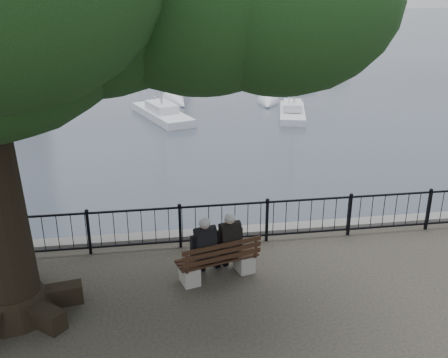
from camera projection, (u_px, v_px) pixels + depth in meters
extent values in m
cube|color=slate|center=(221.00, 252.00, 12.16)|extent=(200.00, 0.40, 1.20)
plane|color=#343A46|center=(152.00, 25.00, 104.87)|extent=(260.00, 260.00, 0.00)
cube|color=black|center=(224.00, 205.00, 11.18)|extent=(22.00, 0.04, 0.04)
cube|color=black|center=(224.00, 238.00, 11.47)|extent=(22.00, 0.04, 0.04)
cube|color=gray|center=(190.00, 275.00, 9.91)|extent=(0.42, 0.49, 0.38)
cube|color=gray|center=(244.00, 262.00, 10.37)|extent=(0.42, 0.49, 0.38)
cube|color=black|center=(217.00, 258.00, 10.06)|extent=(1.73, 0.89, 0.04)
cube|color=black|center=(223.00, 252.00, 9.74)|extent=(1.62, 0.48, 0.37)
cube|color=black|center=(204.00, 256.00, 9.91)|extent=(0.40, 0.36, 0.22)
cube|color=black|center=(206.00, 243.00, 9.70)|extent=(0.45, 0.32, 0.56)
sphere|color=tan|center=(205.00, 224.00, 9.60)|extent=(0.21, 0.21, 0.21)
ellipsoid|color=gray|center=(205.00, 223.00, 9.57)|extent=(0.22, 0.22, 0.19)
cube|color=black|center=(199.00, 264.00, 10.26)|extent=(0.39, 0.47, 0.42)
cube|color=black|center=(228.00, 251.00, 10.12)|extent=(0.40, 0.36, 0.22)
cube|color=black|center=(230.00, 237.00, 9.91)|extent=(0.45, 0.32, 0.56)
sphere|color=tan|center=(230.00, 219.00, 9.80)|extent=(0.21, 0.21, 0.21)
ellipsoid|color=gray|center=(230.00, 218.00, 9.77)|extent=(0.22, 0.22, 0.19)
cube|color=black|center=(223.00, 259.00, 10.46)|extent=(0.39, 0.47, 0.42)
cone|color=black|center=(14.00, 301.00, 9.00)|extent=(1.56, 1.56, 0.46)
ellipsoid|color=#153614|center=(281.00, 1.00, 7.62)|extent=(3.67, 3.67, 2.86)
cube|color=slate|center=(16.00, 41.00, 64.16)|extent=(9.98, 9.98, 1.40)
cube|color=slate|center=(177.00, 48.00, 55.90)|extent=(6.48, 6.48, 1.40)
cube|color=gray|center=(177.00, 23.00, 54.97)|extent=(2.37, 2.80, 4.32)
cube|color=slate|center=(176.00, 1.00, 54.15)|extent=(2.80, 3.23, 0.30)
cube|color=white|center=(162.00, 116.00, 27.22)|extent=(3.31, 5.76, 0.62)
cube|color=white|center=(162.00, 107.00, 27.05)|extent=(1.82, 2.51, 0.46)
cylinder|color=silver|center=(157.00, 8.00, 24.96)|extent=(0.12, 0.12, 10.66)
cube|color=white|center=(292.00, 114.00, 27.62)|extent=(2.53, 4.95, 0.53)
cube|color=white|center=(293.00, 105.00, 27.44)|extent=(1.45, 2.13, 0.40)
cylinder|color=silver|center=(298.00, 30.00, 25.80)|extent=(0.11, 0.11, 8.38)
cube|color=white|center=(286.00, 85.00, 36.45)|extent=(3.25, 5.31, 0.57)
cube|color=white|center=(286.00, 78.00, 36.27)|extent=(1.76, 2.34, 0.43)
cylinder|color=silver|center=(290.00, 19.00, 34.57)|extent=(0.11, 0.11, 8.58)
cube|color=white|center=(156.00, 77.00, 39.90)|extent=(3.58, 5.44, 0.59)
cube|color=white|center=(156.00, 70.00, 39.72)|extent=(1.89, 2.42, 0.44)
cylinder|color=silver|center=(153.00, 1.00, 37.61)|extent=(0.12, 0.12, 10.89)
cube|color=white|center=(139.00, 62.00, 48.21)|extent=(2.69, 4.82, 0.52)
cube|color=white|center=(139.00, 57.00, 48.03)|extent=(1.49, 2.09, 0.39)
cylinder|color=silver|center=(136.00, 8.00, 46.23)|extent=(0.10, 0.10, 9.32)
cube|color=#2A2824|center=(298.00, 28.00, 86.96)|extent=(30.00, 8.00, 1.20)
cylinder|color=black|center=(274.00, 14.00, 83.52)|extent=(0.70, 0.70, 4.00)
cylinder|color=black|center=(304.00, 13.00, 86.23)|extent=(0.70, 0.70, 4.00)
cylinder|color=black|center=(340.00, 13.00, 86.15)|extent=(0.70, 0.70, 4.00)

